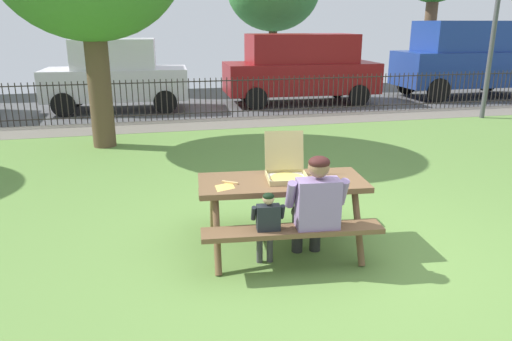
# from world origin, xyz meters

# --- Properties ---
(ground) EXTENTS (28.00, 12.03, 0.02)m
(ground) POSITION_xyz_m (0.00, 2.01, -0.01)
(ground) COLOR olive
(cobblestone_walkway) EXTENTS (28.00, 1.40, 0.01)m
(cobblestone_walkway) POSITION_xyz_m (0.00, 7.33, -0.00)
(cobblestone_walkway) COLOR slate
(street_asphalt) EXTENTS (28.00, 6.08, 0.01)m
(street_asphalt) POSITION_xyz_m (0.00, 11.07, -0.01)
(street_asphalt) COLOR #515154
(picnic_table_foreground) EXTENTS (1.94, 1.65, 0.79)m
(picnic_table_foreground) POSITION_xyz_m (-0.59, 0.39, 0.60)
(picnic_table_foreground) COLOR brown
(picnic_table_foreground) RESTS_ON ground
(pizza_box_open) EXTENTS (0.50, 0.55, 0.48)m
(pizza_box_open) POSITION_xyz_m (-0.52, 0.46, 0.86)
(pizza_box_open) COLOR tan
(pizza_box_open) RESTS_ON picnic_table_foreground
(pizza_slice_on_table) EXTENTS (0.29, 0.31, 0.02)m
(pizza_slice_on_table) POSITION_xyz_m (-1.22, 0.32, 0.78)
(pizza_slice_on_table) COLOR #F1C25B
(pizza_slice_on_table) RESTS_ON picnic_table_foreground
(adult_at_table) EXTENTS (0.63, 0.62, 1.19)m
(adult_at_table) POSITION_xyz_m (-0.40, -0.14, 0.66)
(adult_at_table) COLOR #262626
(adult_at_table) RESTS_ON ground
(child_at_table) EXTENTS (0.34, 0.33, 0.84)m
(child_at_table) POSITION_xyz_m (-0.88, -0.12, 0.51)
(child_at_table) COLOR #414141
(child_at_table) RESTS_ON ground
(iron_fence_streetside) EXTENTS (20.09, 0.03, 1.05)m
(iron_fence_streetside) POSITION_xyz_m (0.00, 8.03, 0.54)
(iron_fence_streetside) COLOR #2D2823
(iron_fence_streetside) RESTS_ON ground
(lamp_post_walkway) EXTENTS (0.28, 0.28, 3.87)m
(lamp_post_walkway) POSITION_xyz_m (6.68, 6.49, 2.37)
(lamp_post_walkway) COLOR #4C4C51
(lamp_post_walkway) RESTS_ON ground
(parked_car_center) EXTENTS (3.99, 2.01, 1.98)m
(parked_car_center) POSITION_xyz_m (-2.68, 9.89, 1.01)
(parked_car_center) COLOR silver
(parked_car_center) RESTS_ON ground
(parked_car_right) EXTENTS (4.66, 2.08, 2.08)m
(parked_car_right) POSITION_xyz_m (2.76, 9.89, 1.10)
(parked_car_right) COLOR maroon
(parked_car_right) RESTS_ON ground
(parked_car_far_right) EXTENTS (4.74, 2.16, 2.46)m
(parked_car_far_right) POSITION_xyz_m (8.59, 9.89, 1.31)
(parked_car_far_right) COLOR navy
(parked_car_far_right) RESTS_ON ground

